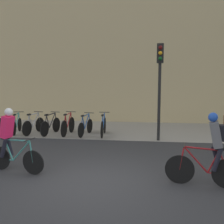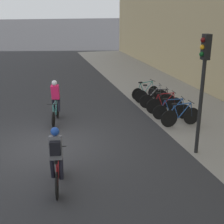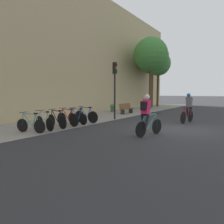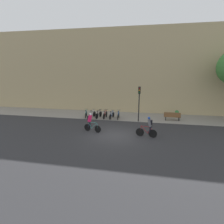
# 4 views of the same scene
# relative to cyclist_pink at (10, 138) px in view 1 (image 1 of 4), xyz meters

# --- Properties ---
(ground) EXTENTS (200.00, 200.00, 0.00)m
(ground) POSITION_rel_cyclist_pink_xyz_m (2.42, -0.51, -0.95)
(ground) COLOR #2B2B2D
(kerb_strip) EXTENTS (44.00, 4.50, 0.01)m
(kerb_strip) POSITION_rel_cyclist_pink_xyz_m (2.42, 6.24, -0.94)
(kerb_strip) COLOR gray
(kerb_strip) RESTS_ON ground
(building_facade) EXTENTS (44.00, 0.60, 10.94)m
(building_facade) POSITION_rel_cyclist_pink_xyz_m (2.42, 8.79, 4.52)
(building_facade) COLOR tan
(building_facade) RESTS_ON ground
(cyclist_pink) EXTENTS (1.74, 0.60, 1.77)m
(cyclist_pink) POSITION_rel_cyclist_pink_xyz_m (0.00, 0.00, 0.00)
(cyclist_pink) COLOR black
(cyclist_pink) RESTS_ON ground
(cyclist_grey) EXTENTS (1.79, 0.53, 1.80)m
(cyclist_grey) POSITION_rel_cyclist_pink_xyz_m (5.26, -0.45, 0.00)
(cyclist_grey) COLOR black
(cyclist_grey) RESTS_ON ground
(parked_bike_0) EXTENTS (0.49, 1.59, 0.95)m
(parked_bike_0) POSITION_rel_cyclist_pink_xyz_m (-2.13, 4.81, -0.56)
(parked_bike_0) COLOR black
(parked_bike_0) RESTS_ON ground
(parked_bike_1) EXTENTS (0.50, 1.65, 0.97)m
(parked_bike_1) POSITION_rel_cyclist_pink_xyz_m (-1.34, 4.81, -0.55)
(parked_bike_1) COLOR black
(parked_bike_1) RESTS_ON ground
(parked_bike_2) EXTENTS (0.48, 1.70, 0.97)m
(parked_bike_2) POSITION_rel_cyclist_pink_xyz_m (-0.54, 4.81, -0.54)
(parked_bike_2) COLOR black
(parked_bike_2) RESTS_ON ground
(parked_bike_3) EXTENTS (0.46, 1.70, 0.99)m
(parked_bike_3) POSITION_rel_cyclist_pink_xyz_m (0.26, 4.81, -0.53)
(parked_bike_3) COLOR black
(parked_bike_3) RESTS_ON ground
(parked_bike_4) EXTENTS (0.46, 1.67, 0.96)m
(parked_bike_4) POSITION_rel_cyclist_pink_xyz_m (1.06, 4.81, -0.55)
(parked_bike_4) COLOR black
(parked_bike_4) RESTS_ON ground
(parked_bike_5) EXTENTS (0.46, 1.73, 0.99)m
(parked_bike_5) POSITION_rel_cyclist_pink_xyz_m (1.86, 4.81, -0.53)
(parked_bike_5) COLOR black
(parked_bike_5) RESTS_ON ground
(traffic_light_pole) EXTENTS (0.26, 0.30, 3.87)m
(traffic_light_pole) POSITION_rel_cyclist_pink_xyz_m (4.22, 4.20, 1.72)
(traffic_light_pole) COLOR black
(traffic_light_pole) RESTS_ON ground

